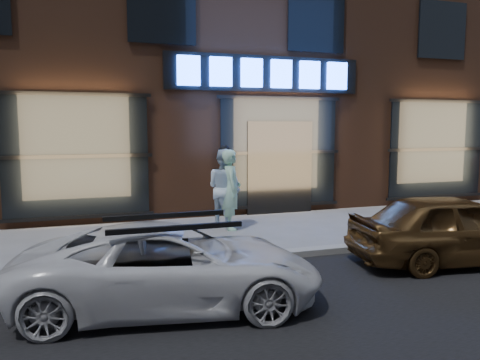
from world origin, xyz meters
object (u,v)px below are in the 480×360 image
object	(u,v)px
man_bowtie	(231,190)
man_cap	(225,188)
gold_sedan	(455,229)
white_suv	(171,266)

from	to	relation	value
man_bowtie	man_cap	size ratio (longest dim) A/B	0.99
man_bowtie	man_cap	xyz separation A→B (m)	(-0.08, 0.24, 0.01)
man_bowtie	gold_sedan	xyz separation A→B (m)	(2.76, -3.66, -0.29)
man_cap	gold_sedan	world-z (taller)	man_cap
man_bowtie	gold_sedan	world-z (taller)	man_bowtie
gold_sedan	man_bowtie	bearing A→B (deg)	44.72
man_cap	white_suv	size ratio (longest dim) A/B	0.47
white_suv	man_bowtie	bearing A→B (deg)	-17.29
man_bowtie	man_cap	distance (m)	0.26
man_cap	man_bowtie	bearing A→B (deg)	170.01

